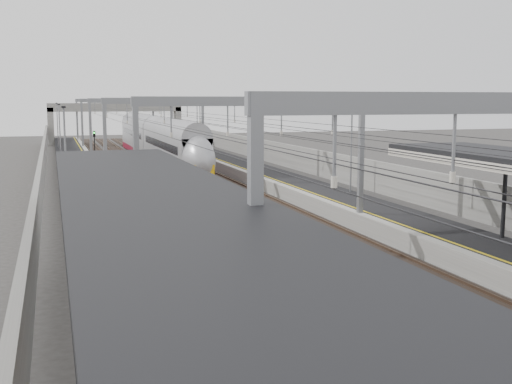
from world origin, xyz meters
TOP-DOWN VIEW (x-y plane):
  - platform_left at (-8.00, 45.00)m, footprint 4.00×120.00m
  - platform_right at (8.00, 45.00)m, footprint 4.00×120.00m
  - tracks at (0.00, 45.00)m, footprint 11.40×140.00m
  - overhead_line at (0.00, 51.62)m, footprint 13.00×140.00m
  - canopy_left at (-8.02, 2.99)m, footprint 4.40×30.00m
  - overbridge at (0.00, 100.00)m, footprint 22.00×2.20m
  - wall_left at (-11.20, 45.00)m, footprint 0.30×120.00m
  - wall_right at (11.20, 45.00)m, footprint 0.30×120.00m
  - train at (1.50, 64.27)m, footprint 2.78×50.74m
  - signal_green at (-5.20, 74.05)m, footprint 0.32×0.32m
  - signal_red_near at (3.20, 63.09)m, footprint 0.32×0.32m
  - signal_red_far at (5.40, 69.22)m, footprint 0.32×0.32m

SIDE VIEW (x-z plane):
  - tracks at x=0.00m, z-range -0.05..0.15m
  - platform_left at x=-8.00m, z-range 0.00..1.00m
  - platform_right at x=8.00m, z-range 0.00..1.00m
  - wall_left at x=-11.20m, z-range 0.00..3.20m
  - wall_right at x=11.20m, z-range 0.00..3.20m
  - train at x=1.50m, z-range -0.05..4.35m
  - signal_green at x=-5.20m, z-range 0.68..4.15m
  - signal_red_near at x=3.20m, z-range 0.68..4.15m
  - signal_red_far at x=5.40m, z-range 0.68..4.15m
  - canopy_left at x=-8.02m, z-range 2.97..7.21m
  - overbridge at x=0.00m, z-range 1.86..8.76m
  - overhead_line at x=0.00m, z-range 2.84..9.44m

